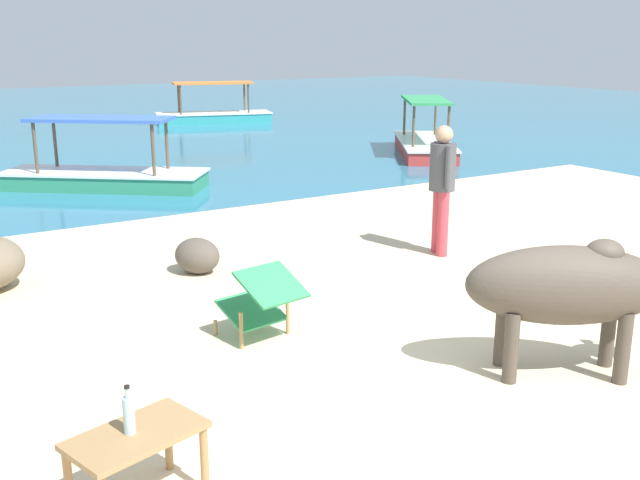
% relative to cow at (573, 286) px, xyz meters
% --- Properties ---
extents(sand_beach, '(18.00, 14.00, 0.04)m').
position_rel_cow_xyz_m(sand_beach, '(-0.73, -0.04, -0.77)').
color(sand_beach, beige).
rests_on(sand_beach, ground).
extents(water_surface, '(60.00, 36.00, 0.03)m').
position_rel_cow_xyz_m(water_surface, '(-0.73, 21.96, -0.79)').
color(water_surface, teal).
rests_on(water_surface, ground).
extents(cow, '(1.91, 1.43, 1.13)m').
position_rel_cow_xyz_m(cow, '(0.00, 0.00, 0.00)').
color(cow, '#4C4238').
rests_on(cow, sand_beach).
extents(low_bench_table, '(0.85, 0.63, 0.47)m').
position_rel_cow_xyz_m(low_bench_table, '(-3.52, 0.10, -0.36)').
color(low_bench_table, '#A37A4C').
rests_on(low_bench_table, sand_beach).
extents(bottle, '(0.07, 0.07, 0.30)m').
position_rel_cow_xyz_m(bottle, '(-3.55, 0.11, -0.16)').
color(bottle, '#A3C6D1').
rests_on(bottle, low_bench_table).
extents(deck_chair_far, '(0.65, 0.84, 0.68)m').
position_rel_cow_xyz_m(deck_chair_far, '(-1.79, 1.92, -0.36)').
color(deck_chair_far, '#A37A4C').
rests_on(deck_chair_far, sand_beach).
extents(person_standing, '(0.32, 0.48, 1.62)m').
position_rel_cow_xyz_m(person_standing, '(1.39, 3.20, 0.20)').
color(person_standing, '#CC3D47').
rests_on(person_standing, sand_beach).
extents(shore_rock_large, '(0.66, 0.69, 0.42)m').
position_rel_cow_xyz_m(shore_rock_large, '(-1.52, 4.06, -0.54)').
color(shore_rock_large, brown).
rests_on(shore_rock_large, sand_beach).
extents(boat_green, '(3.60, 3.17, 1.29)m').
position_rel_cow_xyz_m(boat_green, '(-0.98, 9.76, -0.50)').
color(boat_green, '#338E66').
rests_on(boat_green, water_surface).
extents(boat_teal, '(3.85, 2.14, 1.29)m').
position_rel_cow_xyz_m(boat_teal, '(5.14, 18.79, -0.50)').
color(boat_teal, teal).
rests_on(boat_teal, water_surface).
extents(boat_red, '(2.95, 3.72, 1.29)m').
position_rel_cow_xyz_m(boat_red, '(6.66, 9.95, -0.50)').
color(boat_red, '#C63833').
rests_on(boat_red, water_surface).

